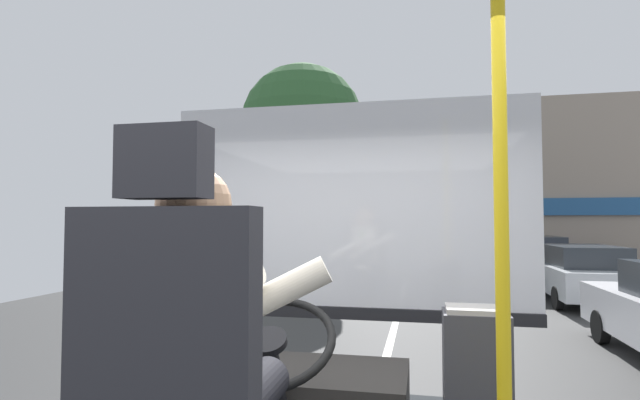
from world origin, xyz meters
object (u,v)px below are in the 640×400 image
(bus_driver, at_px, (202,340))
(parked_car_silver, at_px, (580,273))
(handrail_pole, at_px, (502,235))
(parked_car_blue, at_px, (532,256))

(bus_driver, bearing_deg, parked_car_silver, 69.11)
(bus_driver, distance_m, handrail_pole, 0.95)
(parked_car_silver, xyz_separation_m, parked_car_blue, (0.00, 5.08, 0.04))
(bus_driver, relative_size, parked_car_silver, 0.19)
(handrail_pole, bearing_deg, parked_car_silver, 72.71)
(parked_car_silver, bearing_deg, bus_driver, -110.89)
(bus_driver, height_order, parked_car_silver, bus_driver)
(handrail_pole, xyz_separation_m, parked_car_silver, (3.36, 10.81, -1.14))
(bus_driver, relative_size, parked_car_blue, 0.19)
(parked_car_blue, bearing_deg, bus_driver, -104.67)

